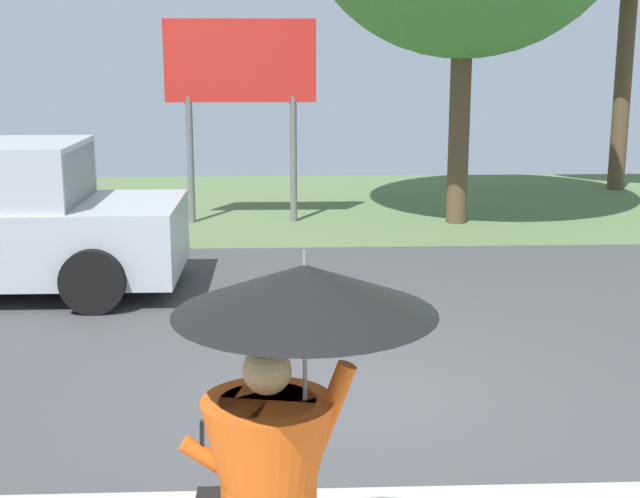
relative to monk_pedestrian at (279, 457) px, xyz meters
The scene contains 3 objects.
ground_plane 6.72m from the monk_pedestrian, 82.90° to the left, with size 40.00×22.00×0.20m.
monk_pedestrian is the anchor object (origin of this frame).
roadside_billboard 11.87m from the monk_pedestrian, 93.28° to the left, with size 2.60×0.12×3.50m.
Camera 1 is at (-0.79, -7.30, 2.97)m, focal length 49.63 mm.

